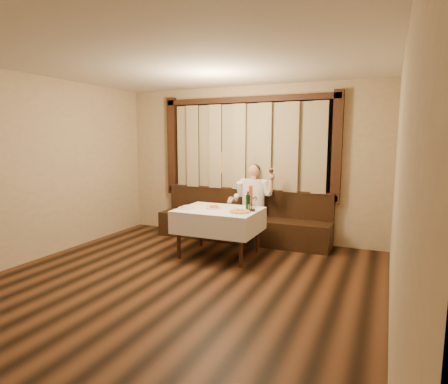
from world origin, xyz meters
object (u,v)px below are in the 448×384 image
at_px(green_bottle, 248,202).
at_px(seated_man, 252,198).
at_px(banquette, 242,223).
at_px(pizza, 240,212).
at_px(pasta_red, 214,206).
at_px(dining_table, 219,216).
at_px(pasta_cream, 186,206).
at_px(cruet_caddy, 251,209).

bearing_deg(green_bottle, seated_man, 105.40).
relative_size(banquette, green_bottle, 10.69).
relative_size(pizza, pasta_red, 1.25).
distance_m(dining_table, pizza, 0.44).
bearing_deg(dining_table, seated_man, 76.75).
height_order(pasta_red, green_bottle, green_bottle).
bearing_deg(pasta_cream, pizza, 2.03).
height_order(banquette, cruet_caddy, banquette).
bearing_deg(pasta_cream, banquette, 67.36).
xyz_separation_m(pizza, pasta_cream, (-0.90, -0.03, 0.02)).
bearing_deg(dining_table, banquette, 90.00).
height_order(pizza, pasta_red, pasta_red).
bearing_deg(banquette, pasta_red, -95.71).
distance_m(banquette, pasta_red, 1.10).
xyz_separation_m(dining_table, seated_man, (0.22, 0.93, 0.17)).
xyz_separation_m(dining_table, pasta_cream, (-0.49, -0.16, 0.14)).
distance_m(dining_table, pasta_cream, 0.54).
relative_size(dining_table, pasta_cream, 4.86).
bearing_deg(pasta_red, seated_man, 70.49).
xyz_separation_m(banquette, pasta_red, (-0.10, -0.99, 0.48)).
xyz_separation_m(banquette, seated_man, (0.22, -0.09, 0.51)).
relative_size(pasta_cream, seated_man, 0.19).
distance_m(pasta_cream, cruet_caddy, 1.04).
relative_size(pasta_red, cruet_caddy, 2.14).
bearing_deg(cruet_caddy, pasta_red, 167.15).
bearing_deg(pasta_cream, green_bottle, 13.99).
distance_m(pizza, cruet_caddy, 0.20).
distance_m(banquette, seated_man, 0.56).
relative_size(banquette, seated_man, 2.28).
bearing_deg(pizza, green_bottle, 75.66).
bearing_deg(green_bottle, pasta_cream, -166.01).
bearing_deg(pizza, cruet_caddy, 51.15).
relative_size(pizza, green_bottle, 1.10).
distance_m(pizza, seated_man, 1.08).
height_order(cruet_caddy, seated_man, seated_man).
relative_size(cruet_caddy, seated_man, 0.09).
bearing_deg(seated_man, pizza, -80.18).
bearing_deg(dining_table, pizza, -17.68).
xyz_separation_m(cruet_caddy, seated_man, (-0.31, 0.91, 0.02)).
bearing_deg(seated_man, pasta_red, -109.51).
height_order(pasta_cream, cruet_caddy, cruet_caddy).
distance_m(pasta_cream, green_bottle, 0.98).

